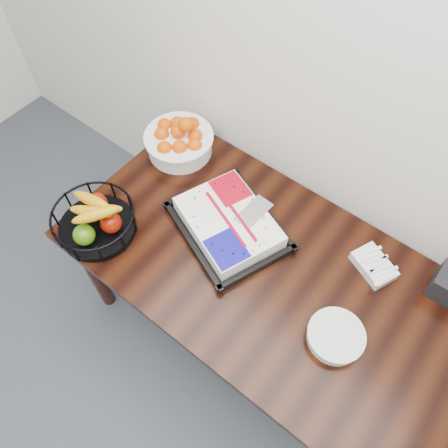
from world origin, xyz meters
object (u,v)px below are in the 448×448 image
Objects in this scene: cake_tray at (228,224)px; fruit_basket at (94,220)px; tangerine_bowl at (179,137)px; plate_stack at (335,337)px; table at (276,284)px.

cake_tray is 0.56m from fruit_basket.
cake_tray is 1.76× the size of tangerine_bowl.
cake_tray reaches higher than plate_stack.
plate_stack reaches higher than table.
tangerine_bowl is at bearing 161.70° from plate_stack.
plate_stack is at bearing -18.30° from tangerine_bowl.
fruit_basket is at bearing -168.74° from plate_stack.
table is 0.34m from plate_stack.
table is at bearing 164.29° from plate_stack.
tangerine_bowl is at bearing 160.66° from table.
fruit_basket is (-0.73, -0.29, 0.16)m from table.
cake_tray is 0.51m from tangerine_bowl.
cake_tray is at bearing 167.11° from plate_stack.
plate_stack is (1.06, -0.35, -0.06)m from tangerine_bowl.
cake_tray is 1.67× the size of fruit_basket.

